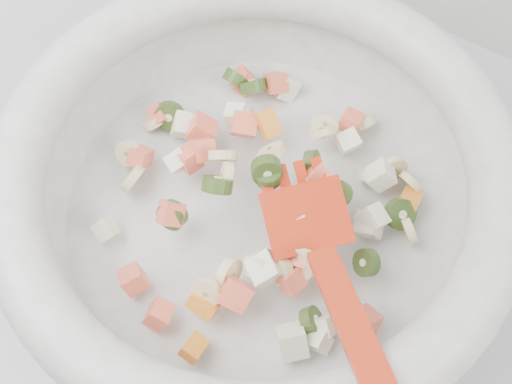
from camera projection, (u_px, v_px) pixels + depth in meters
The scene contains 2 objects.
counter at pixel (216, 307), 1.01m from camera, with size 2.00×0.60×0.90m, color #9F9FA4.
mixing_bowl at pixel (256, 183), 0.53m from camera, with size 0.45×0.43×0.16m.
Camera 1 is at (0.23, 1.21, 1.43)m, focal length 45.00 mm.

